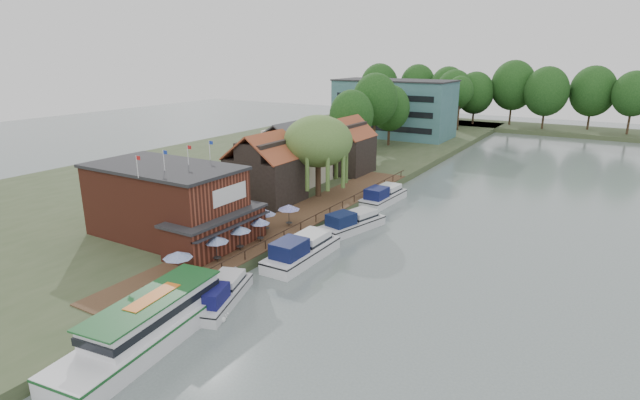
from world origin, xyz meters
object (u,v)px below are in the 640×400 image
Objects in this scene: hotel_block at (394,108)px; umbrella_5 at (289,215)px; cottage_c at (346,145)px; umbrella_3 at (260,230)px; tour_boat at (147,322)px; cruiser_1 at (302,247)px; cruiser_2 at (352,220)px; cruiser_0 at (221,291)px; swan at (223,319)px; umbrella_4 at (266,220)px; cruiser_3 at (383,194)px; cottage_a at (265,168)px; cottage_b at (291,152)px; pub at (180,204)px; umbrella_1 at (217,249)px; umbrella_2 at (240,238)px; umbrella_0 at (179,265)px; willow at (318,157)px.

hotel_block is 10.69× the size of umbrella_5.
cottage_c is 31.61m from umbrella_3.
tour_boat is (3.68, -21.84, -0.70)m from umbrella_5.
hotel_block reaches higher than cruiser_1.
cottage_c is 0.88× the size of cruiser_2.
cruiser_1 reaches higher than cruiser_2.
swan is at bearing -64.86° from cruiser_0.
umbrella_4 is at bearing -114.19° from cruiser_2.
umbrella_5 is 22.16m from tour_boat.
umbrella_4 reaches higher than swan.
umbrella_3 reaches higher than cruiser_3.
cruiser_0 is 0.84× the size of cruiser_1.
cottage_a is 10.44m from cottage_b.
cottage_b reaches higher than cruiser_0.
cruiser_3 is (-0.50, 31.52, 0.15)m from cruiser_0.
cruiser_2 is (4.94, 5.00, -1.13)m from umbrella_5.
hotel_block is 10.69× the size of umbrella_3.
umbrella_3 is 1.00× the size of umbrella_5.
cruiser_3 is at bearing 77.92° from umbrella_5.
pub is 34.01m from cottage_c.
cottage_a is 0.96× the size of cruiser_0.
cruiser_1 is (4.82, 6.19, -0.98)m from umbrella_1.
umbrella_1 reaches higher than cruiser_3.
swan is at bearing -64.20° from umbrella_3.
cottage_a reaches higher than umbrella_4.
cottage_c is at bearing -77.80° from hotel_block.
umbrella_4 reaches higher than cruiser_3.
cottage_b is 21.82× the size of swan.
pub reaches higher than umbrella_2.
umbrella_0 is at bearing -90.96° from umbrella_5.
cruiser_2 is (4.99, 16.03, -1.13)m from umbrella_1.
tour_boat reaches higher than cruiser_1.
umbrella_5 is 0.24× the size of cruiser_3.
umbrella_1 is at bearing -93.19° from cruiser_2.
pub is at bearing -99.93° from willow.
cottage_c is at bearing 141.40° from cruiser_3.
cruiser_1 reaches higher than cruiser_0.
cottage_c is 48.65m from tour_boat.
umbrella_0 is 7.71m from tour_boat.
cottage_a is at bearing 140.49° from umbrella_5.
willow is 14.85m from umbrella_4.
umbrella_4 is 0.25× the size of cruiser_2.
hotel_block is 50.00m from cruiser_3.
willow is at bearing -142.05° from cruiser_3.
umbrella_2 is at bearing -90.52° from umbrella_5.
hotel_block reaches higher than pub.
tour_boat is at bearing -93.84° from cruiser_1.
pub is 45.45× the size of swan.
pub is 9.76m from umbrella_0.
willow is 1.17× the size of cruiser_0.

